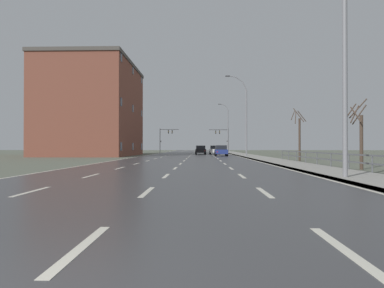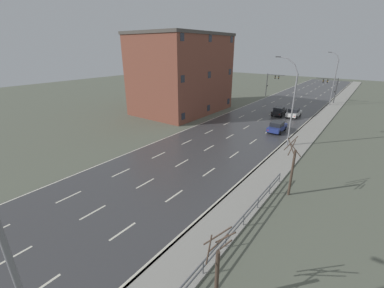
% 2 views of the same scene
% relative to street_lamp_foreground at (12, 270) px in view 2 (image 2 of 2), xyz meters
% --- Properties ---
extents(ground_plane, '(160.00, 160.00, 0.12)m').
position_rel_street_lamp_foreground_xyz_m(ground_plane, '(-7.45, 36.63, -5.29)').
color(ground_plane, '#5B6051').
extents(road_asphalt_strip, '(14.00, 120.00, 0.03)m').
position_rel_street_lamp_foreground_xyz_m(road_asphalt_strip, '(-7.45, 48.63, -5.22)').
color(road_asphalt_strip, '#3D3D3F').
rests_on(road_asphalt_strip, ground).
extents(sidewalk_right, '(3.00, 120.00, 0.12)m').
position_rel_street_lamp_foreground_xyz_m(sidewalk_right, '(0.98, 48.63, -5.17)').
color(sidewalk_right, gray).
rests_on(sidewalk_right, ground).
extents(guardrail, '(0.07, 27.57, 1.00)m').
position_rel_street_lamp_foreground_xyz_m(guardrail, '(2.40, 5.97, -4.53)').
color(guardrail, '#515459').
rests_on(guardrail, ground).
extents(street_lamp_foreground, '(2.42, 0.24, 10.68)m').
position_rel_street_lamp_foreground_xyz_m(street_lamp_foreground, '(0.00, 0.00, 0.00)').
color(street_lamp_foreground, slate).
rests_on(street_lamp_foreground, ground).
extents(street_lamp_midground, '(2.85, 0.24, 10.81)m').
position_rel_street_lamp_foreground_xyz_m(street_lamp_midground, '(-0.05, 29.54, 0.02)').
color(street_lamp_midground, slate).
rests_on(street_lamp_midground, ground).
extents(street_lamp_distant, '(2.24, 0.24, 10.92)m').
position_rel_street_lamp_foreground_xyz_m(street_lamp_distant, '(0.02, 59.09, 0.14)').
color(street_lamp_distant, slate).
rests_on(street_lamp_distant, ground).
extents(traffic_signal_right, '(4.48, 0.36, 5.53)m').
position_rel_street_lamp_foreground_xyz_m(traffic_signal_right, '(-0.67, 62.00, -1.44)').
color(traffic_signal_right, '#38383A').
rests_on(traffic_signal_right, ground).
extents(traffic_signal_left, '(4.45, 0.36, 5.62)m').
position_rel_street_lamp_foreground_xyz_m(traffic_signal_left, '(-14.26, 62.20, -1.38)').
color(traffic_signal_left, '#38383A').
rests_on(traffic_signal_left, ground).
extents(car_near_left, '(1.84, 4.10, 1.57)m').
position_rel_street_lamp_foreground_xyz_m(car_near_left, '(-3.37, 44.65, -4.43)').
color(car_near_left, silver).
rests_on(car_near_left, ground).
extents(car_far_right, '(1.98, 4.17, 1.57)m').
position_rel_street_lamp_foreground_xyz_m(car_far_right, '(-5.91, 44.24, -4.43)').
color(car_far_right, black).
rests_on(car_far_right, ground).
extents(car_near_right, '(1.85, 4.11, 1.57)m').
position_rel_street_lamp_foreground_xyz_m(car_near_right, '(-2.88, 34.45, -4.43)').
color(car_near_right, navy).
rests_on(car_near_right, ground).
extents(brick_building, '(12.59, 17.66, 14.23)m').
position_rel_street_lamp_foreground_xyz_m(brick_building, '(-22.51, 36.50, 1.89)').
color(brick_building, brown).
rests_on(brick_building, ground).
extents(bare_tree_near, '(1.47, 1.54, 4.35)m').
position_rel_street_lamp_foreground_xyz_m(bare_tree_near, '(3.79, 6.30, -3.20)').
color(bare_tree_near, '#423328').
rests_on(bare_tree_near, ground).
extents(bare_tree_mid, '(1.43, 1.67, 5.09)m').
position_rel_street_lamp_foreground_xyz_m(bare_tree_mid, '(3.68, 18.22, -2.83)').
color(bare_tree_mid, '#423328').
rests_on(bare_tree_mid, ground).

